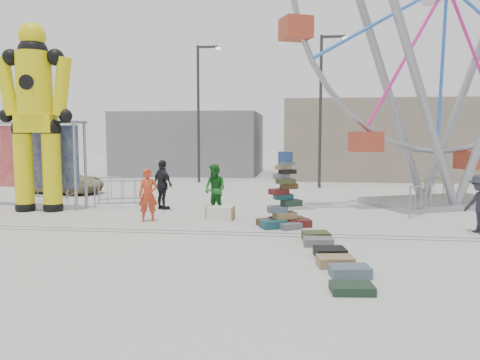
# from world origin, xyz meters

# --- Properties ---
(ground) EXTENTS (90.00, 90.00, 0.00)m
(ground) POSITION_xyz_m (0.00, 0.00, 0.00)
(ground) COLOR #9E9E99
(ground) RESTS_ON ground
(track_line_near) EXTENTS (40.00, 0.04, 0.01)m
(track_line_near) POSITION_xyz_m (0.00, 0.60, 0.00)
(track_line_near) COLOR #47443F
(track_line_near) RESTS_ON ground
(track_line_far) EXTENTS (40.00, 0.04, 0.01)m
(track_line_far) POSITION_xyz_m (0.00, 1.00, 0.00)
(track_line_far) COLOR #47443F
(track_line_far) RESTS_ON ground
(building_right) EXTENTS (12.00, 8.00, 5.00)m
(building_right) POSITION_xyz_m (7.00, 20.00, 2.50)
(building_right) COLOR gray
(building_right) RESTS_ON ground
(building_left) EXTENTS (10.00, 8.00, 4.40)m
(building_left) POSITION_xyz_m (-6.00, 22.00, 2.20)
(building_left) COLOR gray
(building_left) RESTS_ON ground
(lamp_post_right) EXTENTS (1.41, 0.25, 8.00)m
(lamp_post_right) POSITION_xyz_m (3.09, 13.00, 4.48)
(lamp_post_right) COLOR #2D2D30
(lamp_post_right) RESTS_ON ground
(lamp_post_left) EXTENTS (1.41, 0.25, 8.00)m
(lamp_post_left) POSITION_xyz_m (-3.91, 15.00, 4.48)
(lamp_post_left) COLOR #2D2D30
(lamp_post_left) RESTS_ON ground
(suitcase_tower) EXTENTS (1.76, 1.54, 2.31)m
(suitcase_tower) POSITION_xyz_m (1.44, 2.08, 0.65)
(suitcase_tower) COLOR #1B4C53
(suitcase_tower) RESTS_ON ground
(crash_test_dummy) EXTENTS (2.81, 1.23, 7.05)m
(crash_test_dummy) POSITION_xyz_m (-7.67, 3.89, 3.72)
(crash_test_dummy) COLOR black
(crash_test_dummy) RESTS_ON ground
(ferris_wheel) EXTENTS (12.18, 5.38, 15.27)m
(ferris_wheel) POSITION_xyz_m (7.49, 7.30, 7.52)
(ferris_wheel) COLOR gray
(ferris_wheel) RESTS_ON ground
(banner_scaffold) EXTENTS (4.67, 1.40, 3.33)m
(banner_scaffold) POSITION_xyz_m (-8.46, 4.74, 2.50)
(banner_scaffold) COLOR gray
(banner_scaffold) RESTS_ON ground
(steamer_trunk) EXTENTS (0.94, 0.58, 0.42)m
(steamer_trunk) POSITION_xyz_m (-0.71, 3.00, 0.21)
(steamer_trunk) COLOR silver
(steamer_trunk) RESTS_ON ground
(row_case_0) EXTENTS (0.80, 0.70, 0.23)m
(row_case_0) POSITION_xyz_m (2.35, 0.22, 0.12)
(row_case_0) COLOR #3C4221
(row_case_0) RESTS_ON ground
(row_case_1) EXTENTS (0.77, 0.53, 0.21)m
(row_case_1) POSITION_xyz_m (2.38, -0.39, 0.10)
(row_case_1) COLOR slate
(row_case_1) RESTS_ON ground
(row_case_2) EXTENTS (0.79, 0.69, 0.21)m
(row_case_2) POSITION_xyz_m (2.60, -1.44, 0.10)
(row_case_2) COLOR black
(row_case_2) RESTS_ON ground
(row_case_3) EXTENTS (0.82, 0.61, 0.22)m
(row_case_3) POSITION_xyz_m (2.66, -2.26, 0.11)
(row_case_3) COLOR #99774E
(row_case_3) RESTS_ON ground
(row_case_4) EXTENTS (0.85, 0.63, 0.22)m
(row_case_4) POSITION_xyz_m (2.89, -2.96, 0.11)
(row_case_4) COLOR #4E636F
(row_case_4) RESTS_ON ground
(row_case_5) EXTENTS (0.81, 0.60, 0.16)m
(row_case_5) POSITION_xyz_m (2.82, -3.92, 0.08)
(row_case_5) COLOR #1B3222
(row_case_5) RESTS_ON ground
(barricade_dummy_a) EXTENTS (1.99, 0.45, 1.10)m
(barricade_dummy_a) POSITION_xyz_m (-8.77, 6.43, 0.55)
(barricade_dummy_a) COLOR gray
(barricade_dummy_a) RESTS_ON ground
(barricade_dummy_b) EXTENTS (1.91, 0.80, 1.10)m
(barricade_dummy_b) POSITION_xyz_m (-5.35, 6.35, 0.55)
(barricade_dummy_b) COLOR gray
(barricade_dummy_b) RESTS_ON ground
(barricade_dummy_c) EXTENTS (1.95, 0.64, 1.10)m
(barricade_dummy_c) POSITION_xyz_m (-4.93, 5.02, 0.55)
(barricade_dummy_c) COLOR gray
(barricade_dummy_c) RESTS_ON ground
(barricade_wheel_front) EXTENTS (1.21, 1.71, 1.10)m
(barricade_wheel_front) POSITION_xyz_m (6.16, 4.73, 0.55)
(barricade_wheel_front) COLOR gray
(barricade_wheel_front) RESTS_ON ground
(barricade_wheel_back) EXTENTS (1.09, 1.78, 1.10)m
(barricade_wheel_back) POSITION_xyz_m (7.76, 7.57, 0.55)
(barricade_wheel_back) COLOR gray
(barricade_wheel_back) RESTS_ON ground
(pedestrian_red) EXTENTS (0.73, 0.60, 1.73)m
(pedestrian_red) POSITION_xyz_m (-3.00, 2.40, 0.86)
(pedestrian_red) COLOR #BF381B
(pedestrian_red) RESTS_ON ground
(pedestrian_green) EXTENTS (1.09, 1.03, 1.78)m
(pedestrian_green) POSITION_xyz_m (-1.07, 4.04, 0.89)
(pedestrian_green) COLOR #175D1B
(pedestrian_green) RESTS_ON ground
(pedestrian_black) EXTENTS (1.14, 1.05, 1.88)m
(pedestrian_black) POSITION_xyz_m (-3.22, 4.83, 0.94)
(pedestrian_black) COLOR black
(pedestrian_black) RESTS_ON ground
(pedestrian_grey) EXTENTS (0.98, 1.25, 1.70)m
(pedestrian_grey) POSITION_xyz_m (7.03, 1.75, 0.85)
(pedestrian_grey) COLOR #22232D
(pedestrian_grey) RESTS_ON ground
(parked_suv) EXTENTS (4.50, 2.78, 1.16)m
(parked_suv) POSITION_xyz_m (-9.50, 9.08, 0.58)
(parked_suv) COLOR #928A5E
(parked_suv) RESTS_ON ground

